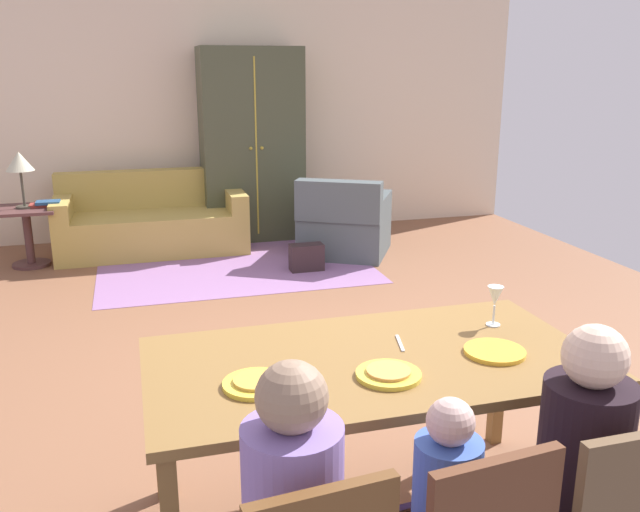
{
  "coord_description": "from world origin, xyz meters",
  "views": [
    {
      "loc": [
        -1.08,
        -3.87,
        1.89
      ],
      "look_at": [
        -0.08,
        -0.33,
        0.85
      ],
      "focal_mm": 37.58,
      "sensor_mm": 36.0,
      "label": 1
    }
  ],
  "objects_px": {
    "side_table": "(27,228)",
    "handbag": "(307,257)",
    "armoire": "(252,145)",
    "table_lamp": "(19,163)",
    "dining_table": "(372,373)",
    "couch": "(152,223)",
    "plate_near_man": "(256,384)",
    "wine_glass": "(495,298)",
    "plate_near_child": "(388,375)",
    "book_lower": "(42,205)",
    "plate_near_woman": "(495,352)",
    "armchair": "(344,224)",
    "book_upper": "(48,202)",
    "person_woman": "(572,484)"
  },
  "relations": [
    {
      "from": "side_table",
      "to": "handbag",
      "type": "distance_m",
      "value": 2.73
    },
    {
      "from": "armoire",
      "to": "table_lamp",
      "type": "xyz_separation_m",
      "value": [
        -2.32,
        -0.54,
        -0.04
      ]
    },
    {
      "from": "dining_table",
      "to": "couch",
      "type": "distance_m",
      "value": 4.85
    },
    {
      "from": "plate_near_man",
      "to": "wine_glass",
      "type": "height_order",
      "value": "wine_glass"
    },
    {
      "from": "table_lamp",
      "to": "side_table",
      "type": "bearing_deg",
      "value": -45.0
    },
    {
      "from": "plate_near_child",
      "to": "wine_glass",
      "type": "relative_size",
      "value": 1.34
    },
    {
      "from": "side_table",
      "to": "handbag",
      "type": "relative_size",
      "value": 1.81
    },
    {
      "from": "side_table",
      "to": "book_lower",
      "type": "distance_m",
      "value": 0.26
    },
    {
      "from": "wine_glass",
      "to": "side_table",
      "type": "xyz_separation_m",
      "value": [
        -2.54,
        4.35,
        -0.52
      ]
    },
    {
      "from": "armoire",
      "to": "table_lamp",
      "type": "bearing_deg",
      "value": -166.94
    },
    {
      "from": "armoire",
      "to": "dining_table",
      "type": "bearing_deg",
      "value": -94.83
    },
    {
      "from": "dining_table",
      "to": "table_lamp",
      "type": "xyz_separation_m",
      "value": [
        -1.89,
        4.53,
        0.32
      ]
    },
    {
      "from": "armoire",
      "to": "couch",
      "type": "bearing_deg",
      "value": -166.14
    },
    {
      "from": "plate_near_man",
      "to": "armoire",
      "type": "xyz_separation_m",
      "value": [
        0.93,
        5.19,
        0.28
      ]
    },
    {
      "from": "armoire",
      "to": "book_lower",
      "type": "bearing_deg",
      "value": -166.72
    },
    {
      "from": "plate_near_woman",
      "to": "book_lower",
      "type": "relative_size",
      "value": 1.14
    },
    {
      "from": "armchair",
      "to": "armoire",
      "type": "xyz_separation_m",
      "value": [
        -0.77,
        0.99,
        0.73
      ]
    },
    {
      "from": "plate_near_man",
      "to": "book_upper",
      "type": "height_order",
      "value": "plate_near_man"
    },
    {
      "from": "armoire",
      "to": "person_woman",
      "type": "bearing_deg",
      "value": -89.31
    },
    {
      "from": "couch",
      "to": "armoire",
      "type": "bearing_deg",
      "value": 13.86
    },
    {
      "from": "armoire",
      "to": "handbag",
      "type": "xyz_separation_m",
      "value": [
        0.25,
        -1.44,
        -0.92
      ]
    },
    {
      "from": "side_table",
      "to": "book_lower",
      "type": "relative_size",
      "value": 2.64
    },
    {
      "from": "plate_near_man",
      "to": "handbag",
      "type": "xyz_separation_m",
      "value": [
        1.17,
        3.75,
        -0.64
      ]
    },
    {
      "from": "plate_near_man",
      "to": "plate_near_woman",
      "type": "xyz_separation_m",
      "value": [
        0.99,
        0.02,
        0.0
      ]
    },
    {
      "from": "side_table",
      "to": "book_lower",
      "type": "height_order",
      "value": "book_lower"
    },
    {
      "from": "wine_glass",
      "to": "person_woman",
      "type": "xyz_separation_m",
      "value": [
        -0.15,
        -0.83,
        -0.38
      ]
    },
    {
      "from": "plate_near_woman",
      "to": "wine_glass",
      "type": "relative_size",
      "value": 1.34
    },
    {
      "from": "plate_near_woman",
      "to": "person_woman",
      "type": "distance_m",
      "value": 0.61
    },
    {
      "from": "plate_near_man",
      "to": "dining_table",
      "type": "bearing_deg",
      "value": 13.58
    },
    {
      "from": "couch",
      "to": "book_upper",
      "type": "height_order",
      "value": "couch"
    },
    {
      "from": "armoire",
      "to": "side_table",
      "type": "bearing_deg",
      "value": -166.94
    },
    {
      "from": "dining_table",
      "to": "wine_glass",
      "type": "relative_size",
      "value": 9.71
    },
    {
      "from": "armchair",
      "to": "couch",
      "type": "bearing_deg",
      "value": 159.69
    },
    {
      "from": "book_lower",
      "to": "plate_near_woman",
      "type": "bearing_deg",
      "value": -64.27
    },
    {
      "from": "person_woman",
      "to": "book_upper",
      "type": "xyz_separation_m",
      "value": [
        -2.18,
        5.18,
        0.11
      ]
    },
    {
      "from": "wine_glass",
      "to": "armchair",
      "type": "xyz_separation_m",
      "value": [
        0.55,
        3.9,
        -0.57
      ]
    },
    {
      "from": "table_lamp",
      "to": "armchair",
      "type": "bearing_deg",
      "value": -8.22
    },
    {
      "from": "couch",
      "to": "armoire",
      "type": "relative_size",
      "value": 0.92
    },
    {
      "from": "side_table",
      "to": "table_lamp",
      "type": "relative_size",
      "value": 1.07
    },
    {
      "from": "plate_near_woman",
      "to": "wine_glass",
      "type": "bearing_deg",
      "value": 61.26
    },
    {
      "from": "dining_table",
      "to": "person_woman",
      "type": "xyz_separation_m",
      "value": [
        0.5,
        -0.65,
        -0.18
      ]
    },
    {
      "from": "book_lower",
      "to": "couch",
      "type": "bearing_deg",
      "value": 12.64
    },
    {
      "from": "armchair",
      "to": "book_lower",
      "type": "relative_size",
      "value": 5.3
    },
    {
      "from": "armoire",
      "to": "book_lower",
      "type": "xyz_separation_m",
      "value": [
        -2.17,
        -0.51,
        -0.46
      ]
    },
    {
      "from": "plate_near_child",
      "to": "plate_near_woman",
      "type": "bearing_deg",
      "value": 9.15
    },
    {
      "from": "side_table",
      "to": "wine_glass",
      "type": "bearing_deg",
      "value": -59.66
    },
    {
      "from": "table_lamp",
      "to": "plate_near_child",
      "type": "bearing_deg",
      "value": -68.08
    },
    {
      "from": "plate_near_man",
      "to": "plate_near_woman",
      "type": "distance_m",
      "value": 0.99
    },
    {
      "from": "plate_near_woman",
      "to": "table_lamp",
      "type": "relative_size",
      "value": 0.46
    },
    {
      "from": "plate_near_woman",
      "to": "book_upper",
      "type": "bearing_deg",
      "value": 115.2
    }
  ]
}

